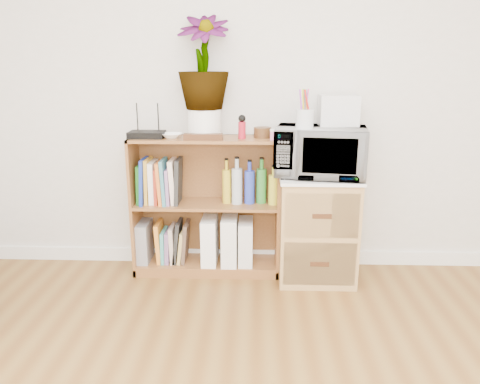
{
  "coord_description": "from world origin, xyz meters",
  "views": [
    {
      "loc": [
        -0.01,
        -0.96,
        1.43
      ],
      "look_at": [
        -0.11,
        1.95,
        0.62
      ],
      "focal_mm": 35.0,
      "sensor_mm": 36.0,
      "label": 1
    }
  ],
  "objects": [
    {
      "name": "bookshelf",
      "position": [
        -0.35,
        2.1,
        0.47
      ],
      "size": [
        1.0,
        0.3,
        0.95
      ],
      "primitive_type": "cube",
      "color": "brown",
      "rests_on": "ground"
    },
    {
      "name": "white_bowl",
      "position": [
        -0.56,
        2.07,
        0.97
      ],
      "size": [
        0.13,
        0.13,
        0.03
      ],
      "primitive_type": "imported",
      "color": "white",
      "rests_on": "bookshelf"
    },
    {
      "name": "plant_pot",
      "position": [
        -0.36,
        2.12,
        1.04
      ],
      "size": [
        0.22,
        0.22,
        0.18
      ],
      "primitive_type": "cylinder",
      "color": "white",
      "rests_on": "bookshelf"
    },
    {
      "name": "magazine_holder_left",
      "position": [
        -0.33,
        2.09,
        0.23
      ],
      "size": [
        0.1,
        0.26,
        0.32
      ],
      "primitive_type": "cube",
      "color": "white",
      "rests_on": "bookshelf"
    },
    {
      "name": "magazine_holder_right",
      "position": [
        -0.08,
        2.09,
        0.22
      ],
      "size": [
        0.1,
        0.24,
        0.31
      ],
      "primitive_type": "cube",
      "color": "silver",
      "rests_on": "bookshelf"
    },
    {
      "name": "potted_plant",
      "position": [
        -0.36,
        2.12,
        1.43
      ],
      "size": [
        0.33,
        0.33,
        0.59
      ],
      "primitive_type": "imported",
      "color": "#336829",
      "rests_on": "plant_pot"
    },
    {
      "name": "trinket_box",
      "position": [
        -0.35,
        2.0,
        0.97
      ],
      "size": [
        0.25,
        0.06,
        0.04
      ],
      "primitive_type": "cube",
      "color": "#381B0F",
      "rests_on": "bookshelf"
    },
    {
      "name": "liquor_bottles",
      "position": [
        -0.01,
        2.1,
        0.65
      ],
      "size": [
        0.46,
        0.07,
        0.31
      ],
      "color": "gold",
      "rests_on": "bookshelf"
    },
    {
      "name": "microwave",
      "position": [
        0.4,
        2.02,
        0.88
      ],
      "size": [
        0.62,
        0.46,
        0.31
      ],
      "primitive_type": "imported",
      "rotation": [
        0.0,
        0.0,
        -0.15
      ],
      "color": "silver",
      "rests_on": "wicker_unit"
    },
    {
      "name": "wooden_bowl",
      "position": [
        0.03,
        2.11,
        0.98
      ],
      "size": [
        0.12,
        0.12,
        0.07
      ],
      "primitive_type": "cylinder",
      "color": "#3D2210",
      "rests_on": "bookshelf"
    },
    {
      "name": "cookbooks",
      "position": [
        -0.67,
        2.1,
        0.64
      ],
      "size": [
        0.3,
        0.2,
        0.31
      ],
      "color": "#1C691C",
      "rests_on": "bookshelf"
    },
    {
      "name": "paint_jars",
      "position": [
        0.12,
        2.01,
        0.98
      ],
      "size": [
        0.12,
        0.04,
        0.06
      ],
      "primitive_type": "cube",
      "color": "pink",
      "rests_on": "bookshelf"
    },
    {
      "name": "file_box",
      "position": [
        -0.8,
        2.1,
        0.21
      ],
      "size": [
        0.08,
        0.23,
        0.28
      ],
      "primitive_type": "cube",
      "color": "gray",
      "rests_on": "bookshelf"
    },
    {
      "name": "router",
      "position": [
        -0.73,
        2.08,
        0.97
      ],
      "size": [
        0.23,
        0.16,
        0.04
      ],
      "primitive_type": "cube",
      "color": "black",
      "rests_on": "bookshelf"
    },
    {
      "name": "lower_books",
      "position": [
        -0.59,
        2.1,
        0.2
      ],
      "size": [
        0.23,
        0.19,
        0.29
      ],
      "color": "orange",
      "rests_on": "bookshelf"
    },
    {
      "name": "small_appliance",
      "position": [
        0.52,
        2.11,
        1.13
      ],
      "size": [
        0.25,
        0.21,
        0.2
      ],
      "primitive_type": "cube",
      "color": "silver",
      "rests_on": "microwave"
    },
    {
      "name": "magazine_holder_mid",
      "position": [
        -0.19,
        2.09,
        0.24
      ],
      "size": [
        0.11,
        0.27,
        0.34
      ],
      "primitive_type": "cube",
      "color": "white",
      "rests_on": "bookshelf"
    },
    {
      "name": "wicker_unit",
      "position": [
        0.4,
        2.02,
        0.35
      ],
      "size": [
        0.5,
        0.45,
        0.7
      ],
      "primitive_type": "cube",
      "color": "#9E7542",
      "rests_on": "ground"
    },
    {
      "name": "pen_cup",
      "position": [
        0.29,
        1.95,
        1.09
      ],
      "size": [
        0.11,
        0.11,
        0.12
      ],
      "primitive_type": "cylinder",
      "color": "silver",
      "rests_on": "microwave"
    },
    {
      "name": "kokeshi_doll",
      "position": [
        -0.1,
        2.06,
        1.0
      ],
      "size": [
        0.05,
        0.05,
        0.11
      ],
      "primitive_type": "cylinder",
      "color": "#A91426",
      "rests_on": "bookshelf"
    },
    {
      "name": "skirting_board",
      "position": [
        0.0,
        2.24,
        0.05
      ],
      "size": [
        4.0,
        0.02,
        0.1
      ],
      "primitive_type": "cube",
      "color": "white",
      "rests_on": "ground"
    }
  ]
}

